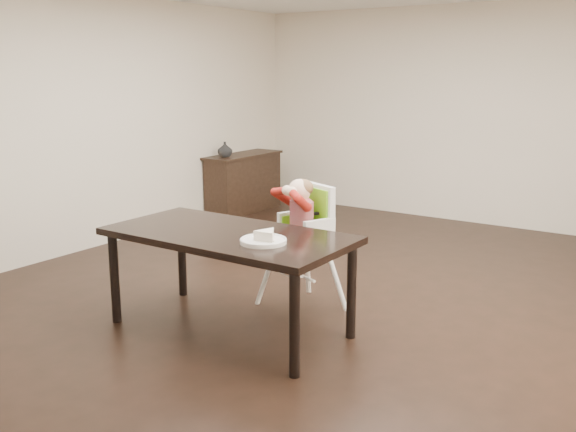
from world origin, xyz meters
TOP-DOWN VIEW (x-y plane):
  - ground at (0.00, 0.00)m, footprint 7.00×7.00m
  - room_walls at (0.00, 0.00)m, footprint 6.02×7.02m
  - dining_table at (-0.31, -0.95)m, footprint 1.80×0.90m
  - high_chair at (-0.11, -0.25)m, footprint 0.58×0.58m
  - plate at (0.09, -1.05)m, footprint 0.41×0.41m
  - sideboard at (-2.78, 2.41)m, footprint 0.44×1.26m
  - vase at (-2.78, 2.03)m, footprint 0.24×0.25m

SIDE VIEW (x-z plane):
  - ground at x=0.00m, z-range 0.00..0.00m
  - sideboard at x=-2.78m, z-range 0.00..0.79m
  - dining_table at x=-0.31m, z-range 0.30..1.05m
  - high_chair at x=-0.11m, z-range 0.22..1.28m
  - plate at x=0.09m, z-range 0.74..0.83m
  - vase at x=-2.78m, z-range 0.79..0.98m
  - room_walls at x=0.00m, z-range 0.50..3.21m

